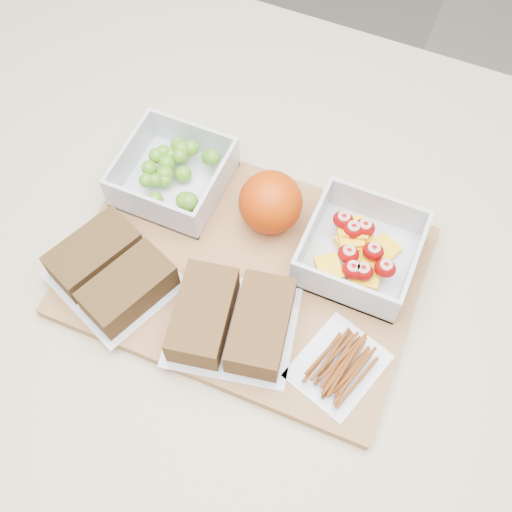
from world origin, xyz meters
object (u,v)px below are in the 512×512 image
object	(u,v)px
grape_container	(176,173)
sandwich_bag_left	(111,271)
pretzel_bag	(339,363)
orange	(271,202)
fruit_container	(359,251)
sandwich_bag_center	(232,320)
cutting_board	(245,271)

from	to	relation	value
grape_container	sandwich_bag_left	bearing A→B (deg)	-92.41
grape_container	pretzel_bag	xyz separation A→B (m)	(0.28, -0.16, -0.01)
orange	sandwich_bag_left	bearing A→B (deg)	-132.39
fruit_container	sandwich_bag_center	world-z (taller)	fruit_container
cutting_board	sandwich_bag_left	xyz separation A→B (m)	(-0.14, -0.08, 0.03)
cutting_board	fruit_container	xyz separation A→B (m)	(0.12, 0.07, 0.03)
sandwich_bag_left	sandwich_bag_center	bearing A→B (deg)	-0.20
orange	pretzel_bag	xyz separation A→B (m)	(0.15, -0.15, -0.03)
sandwich_bag_left	grape_container	bearing A→B (deg)	87.59
grape_container	pretzel_bag	bearing A→B (deg)	-28.62
cutting_board	fruit_container	distance (m)	0.14
cutting_board	orange	distance (m)	0.09
sandwich_bag_center	pretzel_bag	world-z (taller)	sandwich_bag_center
cutting_board	sandwich_bag_center	distance (m)	0.09
pretzel_bag	cutting_board	bearing A→B (deg)	153.71
sandwich_bag_center	cutting_board	bearing A→B (deg)	103.35
grape_container	fruit_container	xyz separation A→B (m)	(0.26, -0.01, -0.00)
sandwich_bag_left	fruit_container	bearing A→B (deg)	28.52
cutting_board	sandwich_bag_left	world-z (taller)	sandwich_bag_left
cutting_board	pretzel_bag	world-z (taller)	pretzel_bag
cutting_board	sandwich_bag_left	bearing A→B (deg)	-151.81
orange	pretzel_bag	bearing A→B (deg)	-45.68
grape_container	sandwich_bag_center	xyz separation A→B (m)	(0.15, -0.16, -0.00)
sandwich_bag_left	sandwich_bag_center	size ratio (longest dim) A/B	1.03
fruit_container	orange	distance (m)	0.13
sandwich_bag_center	pretzel_bag	size ratio (longest dim) A/B	1.37
sandwich_bag_left	sandwich_bag_center	distance (m)	0.16
fruit_container	pretzel_bag	size ratio (longest dim) A/B	1.07
fruit_container	pretzel_bag	world-z (taller)	fruit_container
fruit_container	sandwich_bag_left	world-z (taller)	fruit_container
pretzel_bag	sandwich_bag_center	bearing A→B (deg)	-178.14
fruit_container	sandwich_bag_left	bearing A→B (deg)	-151.48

